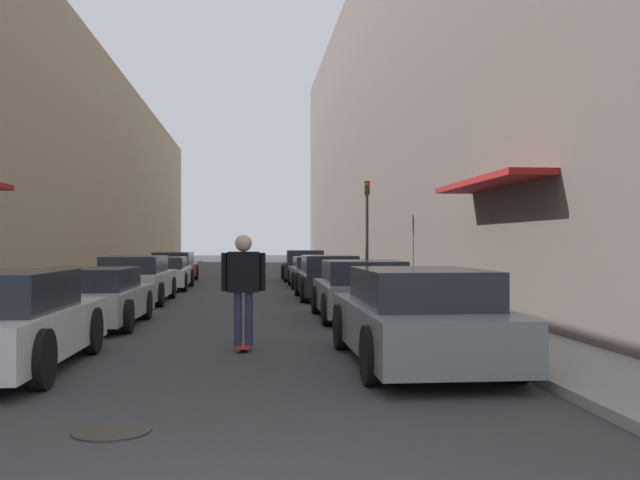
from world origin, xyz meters
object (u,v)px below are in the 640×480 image
Objects in this scene: parked_car_right_4 at (304,266)px; manhole_cover at (112,431)px; parked_car_right_0 at (418,318)px; parked_car_right_2 at (329,278)px; parked_car_left_2 at (136,280)px; parked_car_left_1 at (89,298)px; parked_car_left_0 at (0,323)px; parked_car_left_4 at (174,267)px; traffic_light at (367,223)px; skateboarder at (243,279)px; parked_car_right_3 at (316,272)px; parked_car_left_3 at (162,273)px; parked_car_right_1 at (362,291)px.

parked_car_right_4 is 6.10× the size of manhole_cover.
parked_car_right_0 is 1.13× the size of parked_car_right_2.
parked_car_right_4 is (5.57, 11.25, 0.01)m from parked_car_left_2.
parked_car_left_1 is at bearing -90.21° from parked_car_left_2.
parked_car_left_0 is at bearing -90.33° from parked_car_left_1.
parked_car_left_2 is 1.08× the size of parked_car_left_4.
parked_car_left_1 is 5.75× the size of manhole_cover.
parked_car_left_2 is at bearing 89.79° from parked_car_left_1.
parked_car_left_0 is 15.17m from traffic_light.
skateboarder is (3.11, -9.08, 0.49)m from parked_car_left_2.
parked_car_left_1 is 7.49m from parked_car_right_0.
parked_car_left_4 is 11.01m from traffic_light.
parked_car_right_4 is (5.59, 16.90, 0.07)m from parked_car_left_1.
parked_car_right_4 is (5.69, 0.38, 0.03)m from parked_car_left_4.
parked_car_right_3 is 4.22m from traffic_light.
parked_car_left_3 is 1.17× the size of parked_car_right_1.
parked_car_right_2 is 1.15× the size of traffic_light.
parked_car_right_3 is 2.24× the size of skateboarder.
traffic_light reaches higher than manhole_cover.
parked_car_left_4 is at bearing 99.20° from skateboarder.
parked_car_right_0 is 2.55× the size of skateboarder.
manhole_cover is (-3.69, -9.08, -0.62)m from parked_car_right_1.
skateboarder is 0.51× the size of traffic_light.
parked_car_right_0 reaches higher than parked_car_right_1.
parked_car_left_3 is 15.25m from skateboarder.
parked_car_left_4 is 22.27m from parked_car_right_0.
traffic_light is at bearing -80.53° from parked_car_right_4.
parked_car_right_1 is (5.70, 0.87, 0.05)m from parked_car_left_1.
parked_car_left_0 reaches higher than parked_car_right_2.
parked_car_left_2 is at bearing 139.89° from parked_car_right_1.
manhole_cover is at bearing -103.58° from parked_car_right_2.
parked_car_right_1 reaches higher than parked_car_left_4.
parked_car_right_0 reaches higher than parked_car_left_3.
traffic_light is at bearing 51.55° from parked_car_right_2.
manhole_cover is (-3.67, -20.12, -0.56)m from parked_car_right_3.
parked_car_right_2 is at bearing 64.06° from parked_car_left_0.
parked_car_right_1 reaches higher than parked_car_left_1.
parked_car_left_1 is 11.50m from parked_car_left_3.
parked_car_right_2 reaches higher than manhole_cover.
parked_car_right_4 is 8.87m from traffic_light.
parked_car_left_0 is at bearing -115.94° from parked_car_right_2.
parked_car_left_3 is 7.48m from parked_car_right_2.
manhole_cover is at bearing -85.12° from parked_car_left_4.
parked_car_left_0 is 5.60m from parked_car_right_0.
traffic_light is at bearing -69.58° from parked_car_right_3.
parked_car_right_2 is 10.44m from parked_car_right_4.
parked_car_left_4 is at bearing -176.23° from parked_car_right_4.
parked_car_left_1 reaches higher than parked_car_right_3.
parked_car_left_0 is 12.77m from parked_car_right_2.
parked_car_left_2 is 5.84m from parked_car_left_3.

